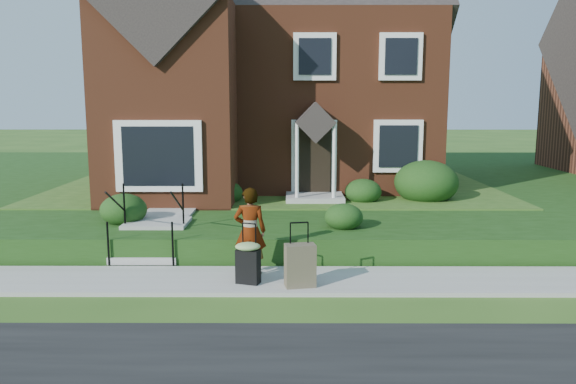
{
  "coord_description": "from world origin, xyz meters",
  "views": [
    {
      "loc": [
        0.51,
        -10.11,
        3.34
      ],
      "look_at": [
        0.47,
        2.0,
        1.4
      ],
      "focal_mm": 35.0,
      "sensor_mm": 36.0,
      "label": 1
    }
  ],
  "objects_px": {
    "front_steps": "(152,235)",
    "woman": "(250,231)",
    "suitcase_black": "(248,260)",
    "suitcase_olive": "(300,265)"
  },
  "relations": [
    {
      "from": "front_steps",
      "to": "suitcase_black",
      "type": "xyz_separation_m",
      "value": [
        2.25,
        -2.11,
        0.04
      ]
    },
    {
      "from": "front_steps",
      "to": "suitcase_black",
      "type": "height_order",
      "value": "front_steps"
    },
    {
      "from": "front_steps",
      "to": "suitcase_black",
      "type": "relative_size",
      "value": 1.82
    },
    {
      "from": "woman",
      "to": "suitcase_olive",
      "type": "relative_size",
      "value": 1.45
    },
    {
      "from": "woman",
      "to": "suitcase_black",
      "type": "relative_size",
      "value": 1.51
    },
    {
      "from": "front_steps",
      "to": "suitcase_olive",
      "type": "relative_size",
      "value": 1.74
    },
    {
      "from": "woman",
      "to": "suitcase_olive",
      "type": "xyz_separation_m",
      "value": [
        0.94,
        -0.75,
        -0.45
      ]
    },
    {
      "from": "front_steps",
      "to": "woman",
      "type": "bearing_deg",
      "value": -34.43
    },
    {
      "from": "front_steps",
      "to": "woman",
      "type": "xyz_separation_m",
      "value": [
        2.25,
        -1.54,
        0.45
      ]
    },
    {
      "from": "suitcase_olive",
      "to": "front_steps",
      "type": "bearing_deg",
      "value": 133.91
    }
  ]
}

